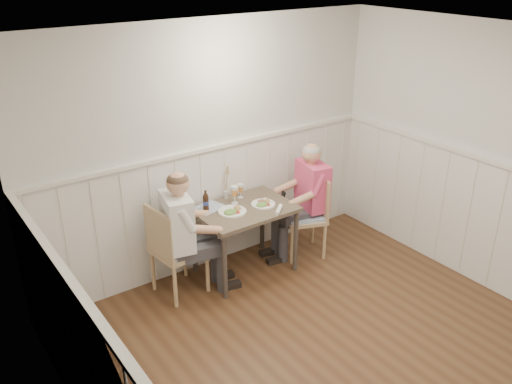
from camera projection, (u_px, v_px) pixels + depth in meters
ground_plane at (359, 375)px, 4.41m from camera, size 4.50×4.50×0.00m
room_shell at (376, 207)px, 3.79m from camera, size 4.04×4.54×2.60m
wainscot at (308, 266)px, 4.64m from camera, size 4.00×4.49×1.34m
dining_table at (245, 216)px, 5.58m from camera, size 0.99×0.70×0.75m
chair_right at (309, 212)px, 5.99m from camera, size 0.57×0.57×0.93m
chair_left at (173, 247)px, 5.25m from camera, size 0.50×0.50×0.96m
man_in_pink at (308, 207)px, 6.01m from camera, size 0.66×0.47×1.31m
diner_cream at (183, 245)px, 5.23m from camera, size 0.68×0.49×1.34m
plate_man at (263, 203)px, 5.58m from camera, size 0.25×0.25×0.06m
plate_diner at (232, 211)px, 5.42m from camera, size 0.29×0.29×0.07m
beer_glass_a at (240, 189)px, 5.72m from camera, size 0.06×0.06×0.16m
beer_glass_b at (234, 192)px, 5.58m from camera, size 0.08×0.08×0.19m
beer_bottle at (206, 202)px, 5.45m from camera, size 0.06×0.06×0.22m
rolled_napkin at (279, 210)px, 5.45m from camera, size 0.17×0.16×0.04m
grass_vase at (226, 183)px, 5.68m from camera, size 0.04×0.04×0.38m
gingham_mat at (209, 208)px, 5.53m from camera, size 0.35×0.30×0.01m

